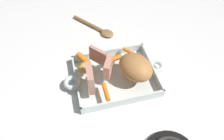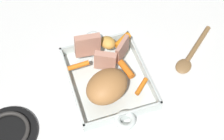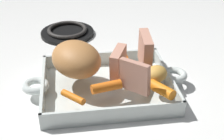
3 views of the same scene
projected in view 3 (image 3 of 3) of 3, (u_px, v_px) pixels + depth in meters
The scene contains 12 objects.
ground_plane at pixel (107, 90), 0.79m from camera, with size 1.91×1.91×0.00m, color white.
roasting_dish at pixel (107, 86), 0.78m from camera, with size 0.40×0.25×0.04m.
pork_roast at pixel (76, 59), 0.76m from camera, with size 0.14×0.11×0.08m, color #B3753F.
roast_slice_outer at pixel (145, 51), 0.79m from camera, with size 0.02×0.08×0.08m, color tan.
roast_slice_thick at pixel (118, 63), 0.75m from camera, with size 0.02×0.07×0.07m, color tan.
roast_slice_thin at pixel (135, 77), 0.70m from camera, with size 0.01×0.07×0.07m, color tan.
baby_carrot_short at pixel (73, 97), 0.68m from camera, with size 0.01×0.01×0.06m, color orange.
baby_carrot_long at pixel (124, 55), 0.84m from camera, with size 0.02×0.02×0.07m, color orange.
baby_carrot_center_right at pixel (161, 89), 0.70m from camera, with size 0.02×0.02×0.06m, color orange.
baby_carrot_southwest at pixel (106, 87), 0.71m from camera, with size 0.02×0.02×0.07m, color orange.
potato_halved at pixel (156, 74), 0.74m from camera, with size 0.06×0.05×0.04m, color gold.
stove_burner_rear at pixel (67, 32), 1.05m from camera, with size 0.17×0.17×0.02m.
Camera 3 is at (-0.08, -0.64, 0.45)m, focal length 51.71 mm.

